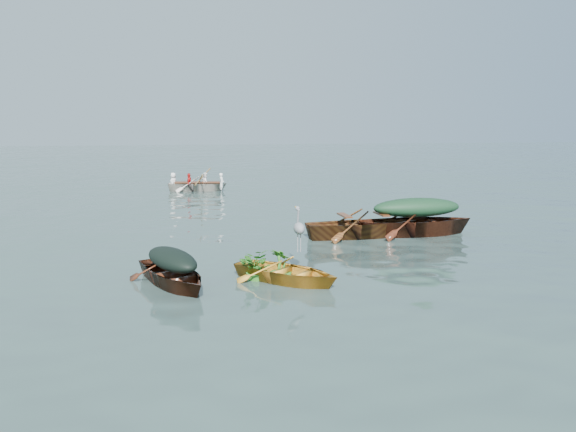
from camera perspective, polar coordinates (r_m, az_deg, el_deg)
The scene contains 13 objects.
ground at distance 13.01m, azimuth 4.13°, elevation -4.05°, with size 140.00×140.00×0.00m, color #334743.
yellow_dinghy at distance 10.89m, azimuth -0.19°, elevation -6.68°, with size 1.20×2.76×0.72m, color gold.
dark_covered_boat at distance 10.88m, azimuth -11.61°, elevation -6.90°, with size 1.15×3.09×0.73m, color #481B10.
green_tarp_boat at distance 15.73m, azimuth 12.84°, elevation -1.90°, with size 1.39×4.47×1.05m, color #562614.
open_wooden_boat at distance 15.20m, azimuth 7.59°, elevation -2.14°, with size 1.34×4.30×1.00m, color brown.
rowed_boat at distance 25.66m, azimuth -9.16°, elevation 2.51°, with size 1.11×3.68×0.84m, color silver.
dark_tarp_cover at distance 10.74m, azimuth -11.71°, elevation -3.99°, with size 0.63×1.70×0.40m, color black.
green_tarp_cover at distance 15.60m, azimuth 12.95°, elevation 0.92°, with size 0.76×2.46×0.52m, color #16371C.
thwart_benches at distance 15.11m, azimuth 7.63°, elevation -0.21°, with size 0.80×2.15×0.04m, color #4E2612, non-canonical shape.
heron at distance 11.18m, azimuth 1.14°, elevation -1.95°, with size 0.28×0.40×0.92m, color gray, non-canonical shape.
dinghy_weeds at distance 11.05m, azimuth -2.51°, elevation -2.93°, with size 0.70×0.90×0.60m, color #27631A.
rowers at distance 25.58m, azimuth -9.21°, elevation 4.30°, with size 0.99×2.58×0.76m, color white.
oars at distance 25.61m, azimuth -9.19°, elevation 3.52°, with size 2.60×0.60×0.06m, color brown, non-canonical shape.
Camera 1 is at (-3.40, -12.19, 3.01)m, focal length 35.00 mm.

